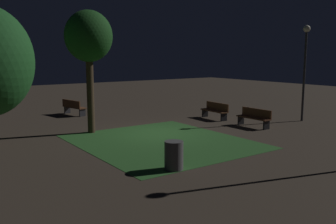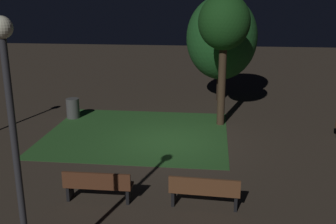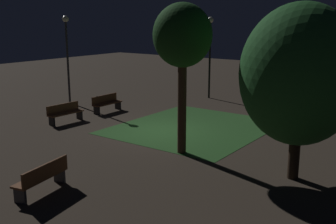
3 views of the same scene
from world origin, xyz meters
The scene contains 8 objects.
ground_plane centered at (0.00, 0.00, 0.00)m, with size 60.00×60.00×0.00m, color #3D3328.
grass_lawn centered at (-1.40, 0.84, 0.01)m, with size 7.07×6.20×0.01m, color #2D6028.
bench_front_right centered at (-1.40, -4.61, 0.48)m, with size 1.80×0.50×0.88m.
bench_lawn_edge centered at (1.39, -4.61, 0.48)m, with size 1.82×0.57×0.88m.
bench_front_left centered at (7.12, 1.23, 0.48)m, with size 1.86×0.82×0.88m.
tree_near_wall centered at (1.88, 2.41, 4.17)m, with size 2.07×2.07×5.37m.
lamp_post_path_center centered at (-1.75, -7.92, 3.33)m, with size 0.36×0.36×4.96m.
trash_bin centered at (-4.64, 2.60, 0.44)m, with size 0.57×0.57×0.88m, color #4C4C4C.
Camera 1 is at (-13.38, 9.01, 3.44)m, focal length 39.55 mm.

